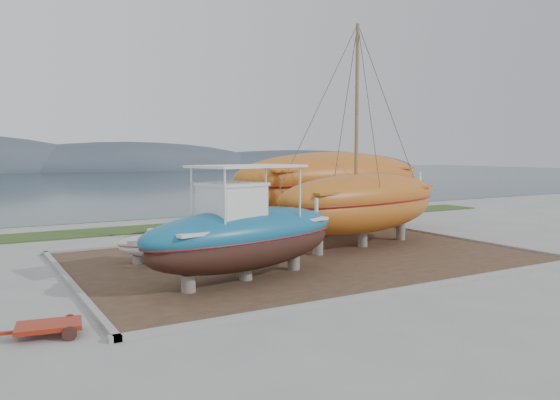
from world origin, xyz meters
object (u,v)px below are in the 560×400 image
white_dinghy (167,248)px  red_trailer (49,330)px  blue_caique (245,223)px  orange_bare_hull (334,193)px  orange_sailboat (364,138)px

white_dinghy → red_trailer: 8.45m
white_dinghy → red_trailer: bearing=-109.2°
blue_caique → orange_bare_hull: size_ratio=0.63×
blue_caique → white_dinghy: blue_caique is taller
white_dinghy → orange_sailboat: bearing=11.4°
red_trailer → orange_sailboat: bearing=31.9°
blue_caique → orange_sailboat: orange_sailboat is taller
orange_bare_hull → white_dinghy: bearing=-169.6°
blue_caique → orange_sailboat: 8.64m
white_dinghy → orange_sailboat: orange_sailboat is taller
white_dinghy → red_trailer: white_dinghy is taller
white_dinghy → red_trailer: size_ratio=1.69×
blue_caique → white_dinghy: bearing=93.9°
orange_sailboat → orange_bare_hull: 5.52m
orange_bare_hull → red_trailer: 18.66m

